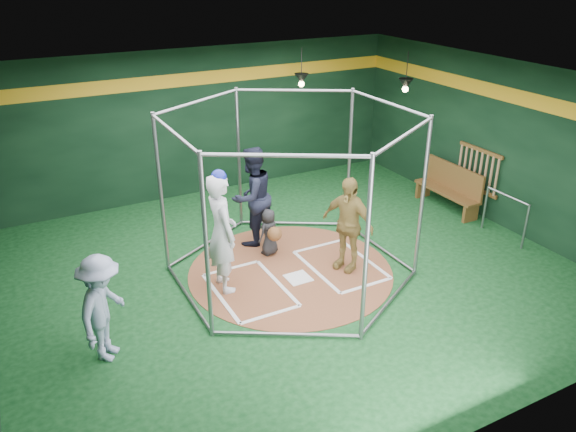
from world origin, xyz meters
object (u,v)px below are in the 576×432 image
batter_figure (222,232)px  umpire (252,196)px  visitor_leopard (347,224)px  dugout_bench (450,186)px

batter_figure → umpire: bearing=48.6°
visitor_leopard → umpire: (-1.11, 1.75, 0.11)m
umpire → dugout_bench: (4.75, -0.52, -0.49)m
umpire → batter_figure: bearing=28.8°
batter_figure → umpire: (1.17, 1.33, -0.08)m
umpire → dugout_bench: size_ratio=1.13×
visitor_leopard → dugout_bench: visitor_leopard is taller
visitor_leopard → dugout_bench: 3.86m
visitor_leopard → umpire: 2.08m
umpire → visitor_leopard: bearing=102.5°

